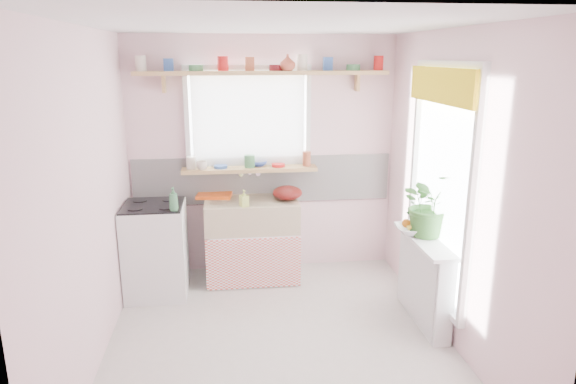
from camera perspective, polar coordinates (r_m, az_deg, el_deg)
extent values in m
plane|color=beige|center=(4.42, -0.95, -16.27)|extent=(3.20, 3.20, 0.00)
plane|color=white|center=(3.78, -1.12, 18.13)|extent=(3.20, 3.20, 0.00)
plane|color=silver|center=(5.47, -2.78, 3.99)|extent=(2.80, 0.00, 2.80)
plane|color=silver|center=(2.43, 3.01, -10.48)|extent=(2.80, 0.00, 2.80)
plane|color=silver|center=(4.03, -21.25, -1.06)|extent=(0.00, 3.20, 3.20)
plane|color=silver|center=(4.29, 17.91, 0.18)|extent=(0.00, 3.20, 3.20)
cube|color=white|center=(5.51, -2.74, 1.40)|extent=(2.74, 0.03, 0.50)
cube|color=#D08696|center=(5.56, -2.71, -0.61)|extent=(2.74, 0.02, 0.12)
cube|color=white|center=(5.40, -4.44, 8.10)|extent=(1.20, 0.01, 1.00)
cube|color=white|center=(5.33, -4.41, 8.02)|extent=(1.15, 0.02, 0.95)
cube|color=white|center=(4.46, 16.80, 0.83)|extent=(0.01, 1.10, 1.90)
cube|color=yellow|center=(4.31, 16.56, 11.29)|extent=(0.03, 1.20, 0.28)
cube|color=white|center=(5.45, -4.00, -6.78)|extent=(0.85, 0.55, 0.55)
cube|color=#E64E43|center=(5.19, -3.83, -7.92)|extent=(0.95, 0.02, 0.53)
cube|color=#C8B792|center=(5.31, -4.08, -2.51)|extent=(0.95, 0.55, 0.30)
cylinder|color=silver|center=(5.44, -4.30, 2.29)|extent=(0.03, 0.22, 0.03)
cube|color=white|center=(5.20, -14.46, -6.28)|extent=(0.58, 0.58, 0.90)
cube|color=black|center=(5.05, -14.79, -1.46)|extent=(0.56, 0.56, 0.02)
cylinder|color=black|center=(4.94, -16.62, -1.80)|extent=(0.14, 0.14, 0.01)
cylinder|color=black|center=(4.90, -13.39, -1.71)|extent=(0.14, 0.14, 0.01)
cylinder|color=black|center=(5.20, -16.14, -0.91)|extent=(0.14, 0.14, 0.01)
cylinder|color=black|center=(5.17, -13.07, -0.82)|extent=(0.14, 0.14, 0.01)
cube|color=white|center=(4.71, 14.92, -9.57)|extent=(0.15, 0.90, 0.75)
cube|color=white|center=(4.56, 14.89, -5.19)|extent=(0.22, 0.95, 0.03)
cube|color=tan|center=(5.37, -4.27, 2.55)|extent=(1.40, 0.22, 0.04)
cube|color=tan|center=(5.24, -2.80, 13.09)|extent=(2.52, 0.24, 0.04)
cylinder|color=silver|center=(5.29, -16.04, 13.42)|extent=(0.11, 0.11, 0.12)
cylinder|color=#3359A5|center=(5.25, -13.13, 13.60)|extent=(0.11, 0.11, 0.12)
cylinder|color=#3F7F4C|center=(5.23, -10.18, 13.42)|extent=(0.11, 0.11, 0.06)
cylinder|color=red|center=(5.23, -7.24, 13.86)|extent=(0.11, 0.11, 0.12)
cylinder|color=#A55133|center=(5.23, -4.28, 13.93)|extent=(0.11, 0.11, 0.12)
cylinder|color=#590F14|center=(5.25, -1.34, 13.65)|extent=(0.11, 0.11, 0.06)
cylinder|color=silver|center=(5.29, 1.58, 13.98)|extent=(0.11, 0.11, 0.12)
cylinder|color=#3359A5|center=(5.33, 4.45, 13.95)|extent=(0.11, 0.11, 0.12)
cylinder|color=#3F7F4C|center=(5.39, 7.26, 13.57)|extent=(0.11, 0.11, 0.06)
cylinder|color=red|center=(5.46, 10.02, 13.80)|extent=(0.11, 0.11, 0.12)
cylinder|color=silver|center=(5.36, -10.93, 3.17)|extent=(0.11, 0.11, 0.12)
cylinder|color=#3359A5|center=(5.35, -7.61, 3.28)|extent=(0.11, 0.11, 0.12)
cylinder|color=#3F7F4C|center=(5.36, -4.28, 3.07)|extent=(0.11, 0.11, 0.06)
cylinder|color=red|center=(5.37, -0.98, 3.47)|extent=(0.11, 0.11, 0.12)
cylinder|color=#A55133|center=(5.41, 2.29, 3.55)|extent=(0.11, 0.11, 0.12)
cube|color=#F65B15|center=(5.45, -8.17, -0.33)|extent=(0.39, 0.31, 0.04)
ellipsoid|color=#56100E|center=(5.28, -0.06, -0.09)|extent=(0.33, 0.33, 0.14)
imported|color=#376B2B|center=(4.55, 15.50, -1.26)|extent=(0.59, 0.54, 0.57)
imported|color=white|center=(4.63, 13.65, -4.13)|extent=(0.32, 0.32, 0.07)
imported|color=#27622B|center=(4.61, 13.70, -3.20)|extent=(0.12, 0.08, 0.22)
imported|color=#BBCF5C|center=(5.05, -4.91, -0.69)|extent=(0.10, 0.10, 0.17)
imported|color=#F0E6D0|center=(5.30, -9.55, 2.92)|extent=(0.15, 0.15, 0.09)
imported|color=#344EAB|center=(5.42, -3.29, 3.20)|extent=(0.20, 0.20, 0.05)
imported|color=#A84933|center=(5.21, -0.04, 14.19)|extent=(0.16, 0.16, 0.16)
imported|color=#3D7A4E|center=(4.78, -12.61, -0.76)|extent=(0.10, 0.10, 0.22)
sphere|color=orange|center=(4.61, 13.70, -3.45)|extent=(0.08, 0.08, 0.08)
sphere|color=orange|center=(4.66, 14.26, -3.30)|extent=(0.08, 0.08, 0.08)
sphere|color=orange|center=(4.62, 13.03, -3.41)|extent=(0.08, 0.08, 0.08)
cylinder|color=yellow|center=(4.57, 14.16, -3.52)|extent=(0.18, 0.04, 0.10)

